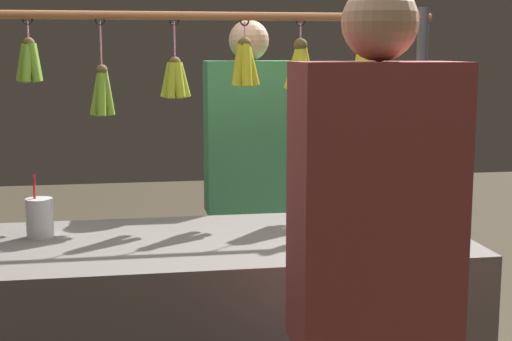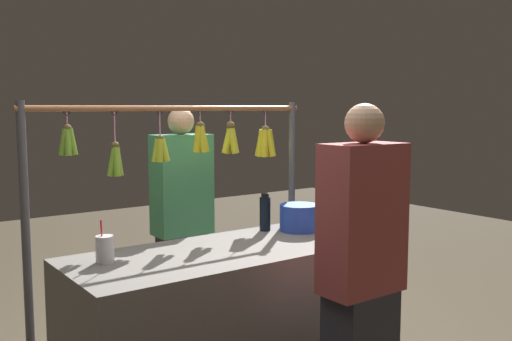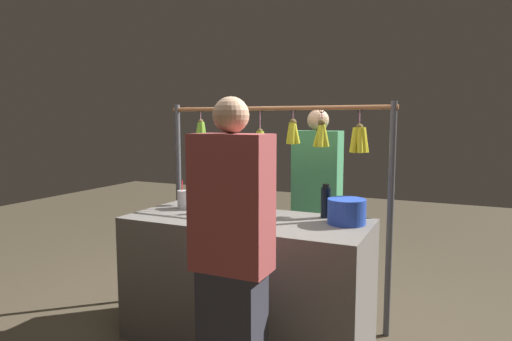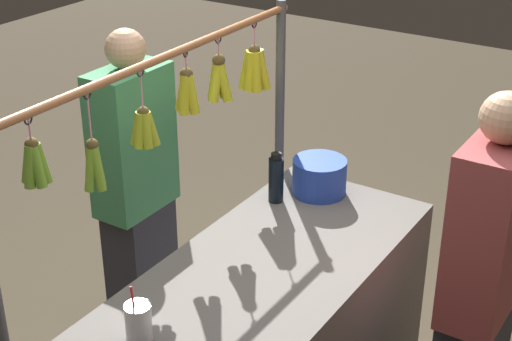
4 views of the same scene
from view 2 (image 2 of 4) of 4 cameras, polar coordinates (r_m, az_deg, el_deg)
market_counter at (r=3.18m, az=-3.43°, el=-15.29°), size 1.62×0.71×0.85m
display_rack at (r=3.41m, az=-6.73°, el=-0.76°), size 1.78×0.15×1.63m
water_bottle at (r=3.48m, az=0.90°, el=-4.24°), size 0.07×0.07×0.23m
blue_bucket at (r=3.50m, az=4.33°, el=-4.67°), size 0.24×0.24×0.16m
drink_cup at (r=2.88m, az=-14.74°, el=-7.54°), size 0.09×0.09×0.21m
vendor_person at (r=3.87m, az=-7.30°, el=-5.79°), size 0.38×0.20×1.59m
customer_person at (r=2.68m, az=10.38°, el=-11.08°), size 0.38×0.21×1.61m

